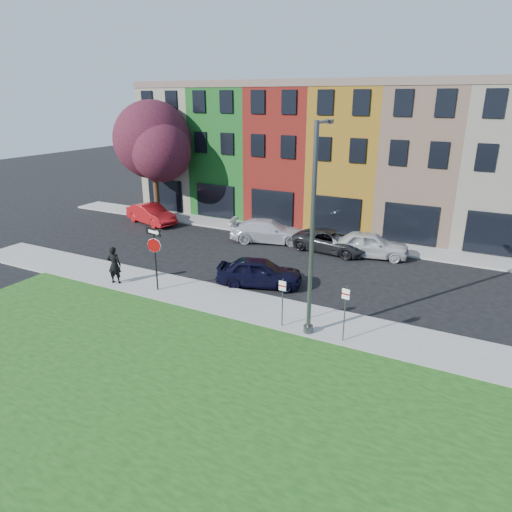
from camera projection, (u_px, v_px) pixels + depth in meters
The scene contains 15 objects.
ground at pixel (211, 335), 18.91m from camera, with size 120.00×120.00×0.00m, color black.
sidewalk_near at pixel (285, 315), 20.52m from camera, with size 40.00×3.00×0.12m, color gray.
sidewalk_far at pixel (290, 233), 32.74m from camera, with size 40.00×2.40×0.12m, color gray.
rowhouse_block at pixel (329, 155), 36.07m from camera, with size 30.00×10.12×10.00m.
stop_sign at pixel (154, 247), 22.32m from camera, with size 1.04×0.23×3.22m.
man at pixel (114, 265), 23.60m from camera, with size 0.83×0.67×1.99m, color black.
sedan_near at pixel (259, 272), 23.63m from camera, with size 4.76×3.09×1.51m, color black.
parked_car_red at pixel (151, 214), 35.26m from camera, with size 4.88×2.78×1.52m, color maroon.
parked_car_silver at pixel (269, 231), 30.85m from camera, with size 5.62×3.66×1.51m, color #B8B8BD.
parked_car_dark at pixel (332, 241), 28.88m from camera, with size 5.16×2.80×1.37m, color black.
parked_car_white at pixel (370, 244), 27.92m from camera, with size 4.90×2.78×1.57m, color silver.
street_lamp at pixel (313, 232), 17.68m from camera, with size 0.60×2.57×8.45m.
parking_sign_a at pixel (282, 297), 18.98m from camera, with size 0.32×0.08×2.16m.
parking_sign_b at pixel (345, 307), 17.77m from camera, with size 0.32×0.10×2.37m.
tree_purple at pixel (154, 142), 35.40m from camera, with size 7.20×6.30×9.06m.
Camera 1 is at (9.40, -13.99, 9.35)m, focal length 32.00 mm.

